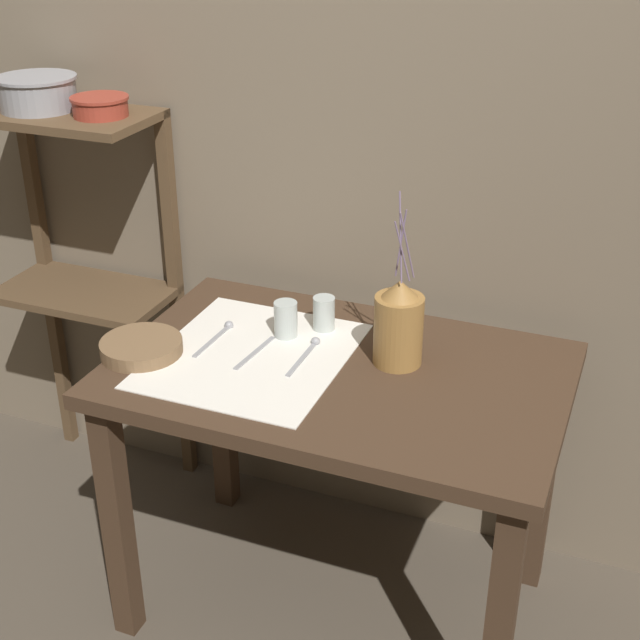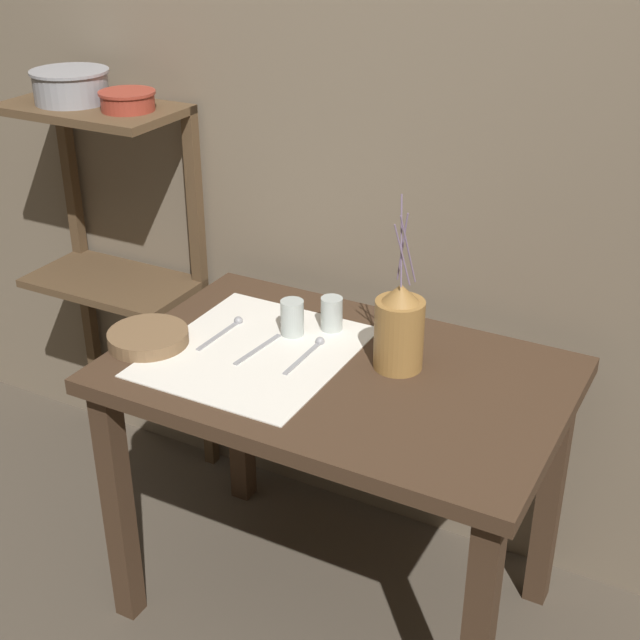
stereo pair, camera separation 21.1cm
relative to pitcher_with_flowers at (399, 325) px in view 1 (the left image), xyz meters
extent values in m
plane|color=brown|center=(-0.12, -0.08, -0.86)|extent=(12.00, 12.00, 0.00)
cube|color=#7A6B56|center=(-0.12, 0.38, 0.34)|extent=(7.00, 0.06, 2.40)
cube|color=#422D1E|center=(-0.12, -0.08, -0.12)|extent=(1.09, 0.70, 0.04)
cube|color=#422D1E|center=(-0.61, -0.37, -0.50)|extent=(0.06, 0.06, 0.72)
cube|color=#422D1E|center=(0.36, -0.37, -0.50)|extent=(0.06, 0.06, 0.72)
cube|color=#422D1E|center=(-0.61, 0.21, -0.50)|extent=(0.06, 0.06, 0.72)
cube|color=#422D1E|center=(0.36, 0.21, -0.50)|extent=(0.06, 0.06, 0.72)
cube|color=brown|center=(-1.05, 0.19, 0.36)|extent=(0.52, 0.29, 0.02)
cube|color=brown|center=(-1.05, 0.19, -0.18)|extent=(0.52, 0.29, 0.02)
cube|color=brown|center=(-1.29, 0.32, -0.24)|extent=(0.04, 0.04, 1.23)
cube|color=brown|center=(-0.81, 0.32, -0.24)|extent=(0.04, 0.04, 1.23)
cube|color=white|center=(-0.34, -0.10, -0.10)|extent=(0.46, 0.52, 0.00)
cylinder|color=olive|center=(0.00, 0.00, -0.01)|extent=(0.12, 0.12, 0.18)
cone|color=olive|center=(0.00, 0.00, 0.10)|extent=(0.09, 0.09, 0.04)
cylinder|color=slate|center=(0.01, 0.01, 0.20)|extent=(0.03, 0.04, 0.17)
cylinder|color=slate|center=(0.00, 0.00, 0.22)|extent=(0.03, 0.04, 0.21)
cylinder|color=slate|center=(0.00, -0.01, 0.20)|extent=(0.04, 0.03, 0.15)
cylinder|color=slate|center=(-0.01, 0.02, 0.20)|extent=(0.02, 0.01, 0.17)
cylinder|color=brown|center=(-0.60, -0.19, -0.08)|extent=(0.20, 0.20, 0.04)
cylinder|color=#B7C1BC|center=(-0.31, 0.02, -0.05)|extent=(0.06, 0.06, 0.09)
cylinder|color=#B7C1BC|center=(-0.23, 0.09, -0.05)|extent=(0.06, 0.06, 0.09)
cube|color=#939399|center=(-0.47, -0.08, -0.10)|extent=(0.02, 0.18, 0.00)
sphere|color=#939399|center=(-0.46, 0.01, -0.09)|extent=(0.02, 0.02, 0.02)
cube|color=#939399|center=(-0.34, -0.09, -0.10)|extent=(0.03, 0.18, 0.00)
cube|color=#939399|center=(-0.22, -0.08, -0.10)|extent=(0.01, 0.18, 0.00)
sphere|color=#939399|center=(-0.22, 0.01, -0.09)|extent=(0.02, 0.02, 0.02)
cylinder|color=#939399|center=(-1.12, 0.19, 0.42)|extent=(0.21, 0.21, 0.09)
cylinder|color=#939399|center=(-1.12, 0.19, 0.46)|extent=(0.22, 0.22, 0.01)
cylinder|color=#9E3828|center=(-0.92, 0.19, 0.40)|extent=(0.15, 0.15, 0.05)
cylinder|color=#9E3828|center=(-0.92, 0.19, 0.42)|extent=(0.16, 0.16, 0.01)
camera|label=1|loc=(0.52, -1.83, 0.98)|focal=50.00mm
camera|label=2|loc=(0.71, -1.74, 0.98)|focal=50.00mm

